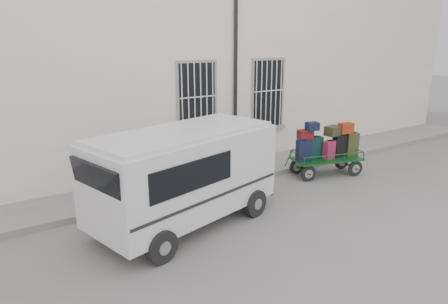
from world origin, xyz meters
name	(u,v)px	position (x,y,z in m)	size (l,w,h in m)	color
ground	(268,200)	(0.00, 0.00, 0.00)	(80.00, 80.00, 0.00)	slate
building	(171,69)	(0.00, 5.50, 3.00)	(24.00, 5.15, 6.00)	beige
sidewalk	(222,174)	(0.00, 2.20, 0.07)	(24.00, 1.70, 0.15)	slate
luggage_cart	(327,148)	(2.73, 0.64, 0.85)	(2.49, 1.45, 1.68)	black
van	(184,172)	(-2.44, -0.05, 1.24)	(4.58, 2.80, 2.16)	silver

